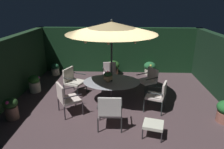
{
  "coord_description": "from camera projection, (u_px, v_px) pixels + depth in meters",
  "views": [
    {
      "loc": [
        0.12,
        -5.98,
        3.26
      ],
      "look_at": [
        -0.17,
        0.51,
        0.89
      ],
      "focal_mm": 32.36,
      "sensor_mm": 36.0,
      "label": 1
    }
  ],
  "objects": [
    {
      "name": "potted_plant_back_left",
      "position": [
        11.0,
        108.0,
        5.83
      ],
      "size": [
        0.41,
        0.41,
        0.66
      ],
      "color": "#8C6452",
      "rests_on": "ground_plane"
    },
    {
      "name": "hedge_backdrop_rear",
      "position": [
        118.0,
        50.0,
        9.65
      ],
      "size": [
        7.65,
        0.3,
        2.12
      ],
      "primitive_type": "cube",
      "color": "#14331B",
      "rests_on": "ground_plane"
    },
    {
      "name": "patio_chair_north",
      "position": [
        149.0,
        79.0,
        7.47
      ],
      "size": [
        0.8,
        0.81,
        0.94
      ],
      "color": "#30322E",
      "rests_on": "ground_plane"
    },
    {
      "name": "patio_chair_southwest",
      "position": [
        158.0,
        94.0,
        6.2
      ],
      "size": [
        0.74,
        0.74,
        0.97
      ],
      "color": "#2A3232",
      "rests_on": "ground_plane"
    },
    {
      "name": "ottoman_footrest",
      "position": [
        153.0,
        125.0,
        5.09
      ],
      "size": [
        0.59,
        0.56,
        0.37
      ],
      "color": "#302D30",
      "rests_on": "ground_plane"
    },
    {
      "name": "patio_chair_northeast",
      "position": [
        110.0,
        72.0,
        8.26
      ],
      "size": [
        0.63,
        0.64,
        0.9
      ],
      "color": "#2B3132",
      "rests_on": "ground_plane"
    },
    {
      "name": "hedge_backdrop_left",
      "position": [
        3.0,
        73.0,
        6.53
      ],
      "size": [
        0.3,
        7.28,
        2.12
      ],
      "primitive_type": "cube",
      "color": "#1C3620",
      "rests_on": "ground_plane"
    },
    {
      "name": "patio_chair_south",
      "position": [
        110.0,
        110.0,
        5.29
      ],
      "size": [
        0.66,
        0.62,
        1.01
      ],
      "color": "#2F3030",
      "rests_on": "ground_plane"
    },
    {
      "name": "potted_plant_front_corner",
      "position": [
        55.0,
        69.0,
        9.4
      ],
      "size": [
        0.36,
        0.36,
        0.54
      ],
      "color": "beige",
      "rests_on": "ground_plane"
    },
    {
      "name": "potted_plant_left_near",
      "position": [
        35.0,
        83.0,
        7.62
      ],
      "size": [
        0.43,
        0.42,
        0.66
      ],
      "color": "beige",
      "rests_on": "ground_plane"
    },
    {
      "name": "patio_chair_southeast",
      "position": [
        66.0,
        97.0,
        6.03
      ],
      "size": [
        0.84,
        0.86,
        0.99
      ],
      "color": "#2F292F",
      "rests_on": "ground_plane"
    },
    {
      "name": "ground_plane",
      "position": [
        116.0,
        105.0,
        6.74
      ],
      "size": [
        7.65,
        7.28,
        0.02
      ],
      "primitive_type": "cube",
      "color": "#4E3B3F"
    },
    {
      "name": "potted_plant_right_near",
      "position": [
        113.0,
        67.0,
        9.37
      ],
      "size": [
        0.59,
        0.59,
        0.68
      ],
      "color": "#9E6A4C",
      "rests_on": "ground_plane"
    },
    {
      "name": "patio_dining_table",
      "position": [
        112.0,
        84.0,
        6.75
      ],
      "size": [
        1.89,
        1.44,
        0.75
      ],
      "color": "#2E2A2D",
      "rests_on": "ground_plane"
    },
    {
      "name": "patio_chair_east",
      "position": [
        73.0,
        80.0,
        7.39
      ],
      "size": [
        0.8,
        0.82,
        0.98
      ],
      "color": "#292D2D",
      "rests_on": "ground_plane"
    },
    {
      "name": "patio_umbrella",
      "position": [
        112.0,
        28.0,
        6.12
      ],
      "size": [
        2.82,
        2.82,
        2.76
      ],
      "color": "#2D3232",
      "rests_on": "ground_plane"
    },
    {
      "name": "potted_plant_left_far",
      "position": [
        150.0,
        68.0,
        9.46
      ],
      "size": [
        0.54,
        0.54,
        0.6
      ],
      "color": "beige",
      "rests_on": "ground_plane"
    },
    {
      "name": "centerpiece_planter",
      "position": [
        108.0,
        76.0,
        6.61
      ],
      "size": [
        0.3,
        0.3,
        0.37
      ],
      "color": "tan",
      "rests_on": "patio_dining_table"
    }
  ]
}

